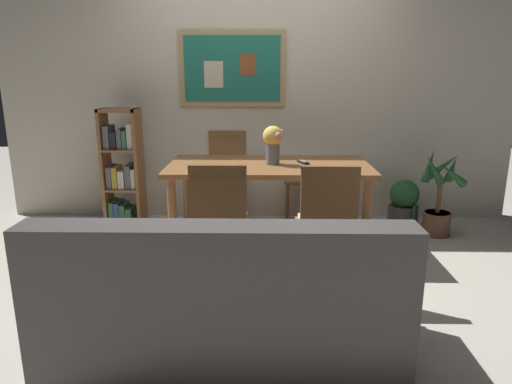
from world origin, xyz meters
name	(u,v)px	position (x,y,z in m)	size (l,w,h in m)	color
ground_plane	(255,270)	(0.00, 0.00, 0.00)	(12.00, 12.00, 0.00)	beige
wall_back_with_painting	(257,91)	(0.00, 1.45, 1.30)	(5.20, 0.14, 2.60)	beige
dining_table	(269,174)	(0.11, 0.51, 0.65)	(1.70, 0.87, 0.74)	brown
dining_chair_far_right	(303,168)	(0.47, 1.33, 0.54)	(0.40, 0.41, 0.91)	brown
dining_chair_near_left	(220,215)	(-0.24, -0.29, 0.54)	(0.40, 0.41, 0.91)	brown
dining_chair_near_right	(327,216)	(0.50, -0.30, 0.54)	(0.40, 0.41, 0.91)	brown
dining_chair_far_left	(227,168)	(-0.31, 1.30, 0.54)	(0.40, 0.41, 0.91)	brown
leather_couch	(223,306)	(-0.14, -1.14, 0.31)	(1.80, 0.84, 0.84)	#514C4C
bookshelf	(123,171)	(-1.31, 1.06, 0.55)	(0.36, 0.28, 1.16)	brown
potted_ivy	(404,204)	(1.46, 1.09, 0.23)	(0.29, 0.31, 0.51)	#4C4742
potted_palm	(439,202)	(1.70, 0.84, 0.32)	(0.41, 0.46, 0.81)	brown
flower_vase	(273,141)	(0.14, 0.51, 0.93)	(0.18, 0.18, 0.32)	slate
tv_remote	(303,162)	(0.40, 0.54, 0.75)	(0.10, 0.16, 0.02)	black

